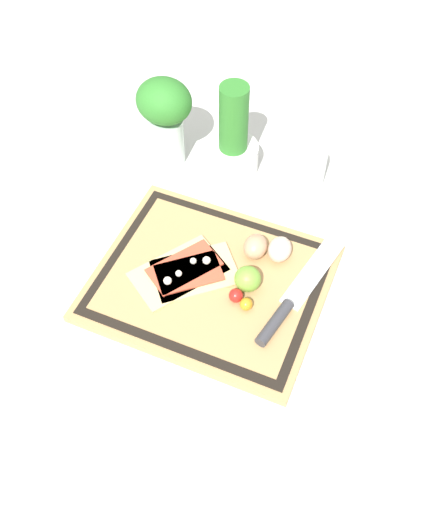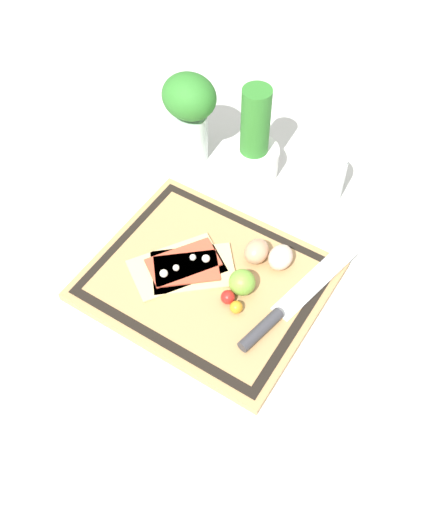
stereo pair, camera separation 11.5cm
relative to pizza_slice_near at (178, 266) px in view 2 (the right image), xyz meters
The scene contains 13 objects.
ground_plane 0.07m from the pizza_slice_near, 10.10° to the left, with size 6.00×6.00×0.00m, color silver.
cutting_board 0.06m from the pizza_slice_near, 10.10° to the left, with size 0.43×0.36×0.02m.
pizza_slice_near is the anchor object (origin of this frame).
pizza_slice_far 0.03m from the pizza_slice_near, 17.89° to the left, with size 0.19×0.18×0.02m.
knife 0.22m from the pizza_slice_near, ahead, with size 0.09×0.31×0.02m.
egg_brown 0.15m from the pizza_slice_near, 40.51° to the left, with size 0.05×0.06×0.05m, color tan.
egg_pink 0.20m from the pizza_slice_near, 34.56° to the left, with size 0.05×0.06×0.05m, color beige.
lime 0.13m from the pizza_slice_near, ahead, with size 0.05×0.05×0.05m, color #70A838.
cherry_tomato_red 0.12m from the pizza_slice_near, ahead, with size 0.03×0.03×0.03m, color red.
cherry_tomato_yellow 0.15m from the pizza_slice_near, ahead, with size 0.02×0.02×0.02m, color orange.
herb_pot 0.32m from the pizza_slice_near, 93.50° to the left, with size 0.11×0.11×0.22m.
sauce_jar 0.37m from the pizza_slice_near, 67.16° to the left, with size 0.08×0.08×0.11m.
herb_glass 0.35m from the pizza_slice_near, 119.33° to the left, with size 0.12×0.10×0.21m.
Camera 2 is at (0.37, -0.54, 0.95)m, focal length 42.00 mm.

